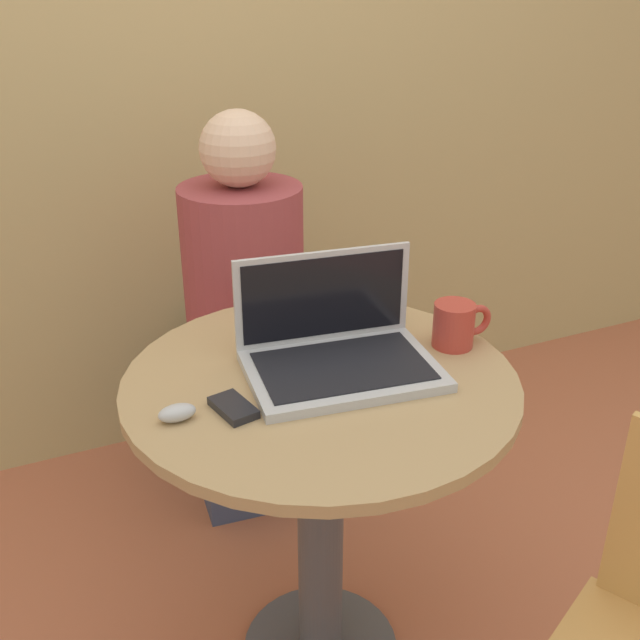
% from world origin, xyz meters
% --- Properties ---
extents(back_wall, '(7.00, 0.05, 2.60)m').
position_xyz_m(back_wall, '(0.00, 1.12, 1.30)').
color(back_wall, tan).
rests_on(back_wall, ground_plane).
extents(round_table, '(0.80, 0.80, 0.77)m').
position_xyz_m(round_table, '(0.00, 0.00, 0.57)').
color(round_table, '#4C4C51').
rests_on(round_table, ground_plane).
extents(laptop, '(0.41, 0.31, 0.22)m').
position_xyz_m(laptop, '(0.05, 0.02, 0.81)').
color(laptop, '#B7B7BC').
rests_on(laptop, round_table).
extents(cell_phone, '(0.07, 0.11, 0.02)m').
position_xyz_m(cell_phone, '(-0.20, -0.05, 0.78)').
color(cell_phone, black).
rests_on(cell_phone, round_table).
extents(computer_mouse, '(0.07, 0.04, 0.03)m').
position_xyz_m(computer_mouse, '(-0.30, -0.04, 0.79)').
color(computer_mouse, '#B2B2B7').
rests_on(computer_mouse, round_table).
extents(coffee_cup, '(0.14, 0.09, 0.10)m').
position_xyz_m(coffee_cup, '(0.32, 0.01, 0.82)').
color(coffee_cup, '#B2382D').
rests_on(coffee_cup, round_table).
extents(person_seated, '(0.36, 0.53, 1.19)m').
position_xyz_m(person_seated, '(0.06, 0.69, 0.50)').
color(person_seated, '#3D4766').
rests_on(person_seated, ground_plane).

